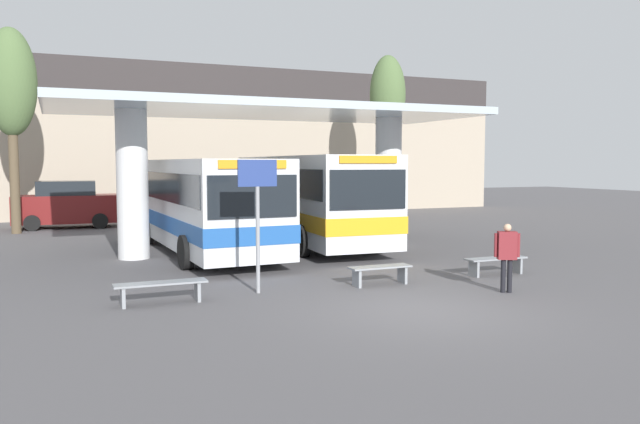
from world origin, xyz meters
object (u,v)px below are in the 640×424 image
waiting_bench_mid_platform (380,271)px  pedestrian_waiting (507,251)px  info_sign_platform (258,198)px  poplar_tree_behind_left (11,86)px  transit_bus_left_bay (202,201)px  transit_bus_center_bay (306,195)px  waiting_bench_far_platform (161,287)px  parked_car_street (67,205)px  waiting_bench_near_pillar (496,262)px  poplar_tree_behind_right (388,100)px

waiting_bench_mid_platform → pedestrian_waiting: size_ratio=0.99×
info_sign_platform → poplar_tree_behind_left: poplar_tree_behind_left is taller
transit_bus_left_bay → pedestrian_waiting: bearing=116.4°
transit_bus_left_bay → transit_bus_center_bay: transit_bus_center_bay is taller
waiting_bench_far_platform → parked_car_street: size_ratio=0.42×
waiting_bench_mid_platform → info_sign_platform: (-2.98, 0.27, 1.81)m
waiting_bench_near_pillar → info_sign_platform: bearing=177.6°
transit_bus_left_bay → poplar_tree_behind_left: bearing=-56.9°
waiting_bench_near_pillar → poplar_tree_behind_left: 20.60m
info_sign_platform → parked_car_street: bearing=102.3°
info_sign_platform → transit_bus_center_bay: bearing=61.3°
poplar_tree_behind_right → pedestrian_waiting: bearing=-110.9°
waiting_bench_mid_platform → waiting_bench_far_platform: 5.17m
waiting_bench_far_platform → poplar_tree_behind_left: poplar_tree_behind_left is taller
transit_bus_left_bay → waiting_bench_mid_platform: bearing=108.6°
info_sign_platform → poplar_tree_behind_left: 16.86m
poplar_tree_behind_left → poplar_tree_behind_right: bearing=-0.1°
poplar_tree_behind_left → poplar_tree_behind_right: poplar_tree_behind_right is taller
transit_bus_center_bay → waiting_bench_mid_platform: (-1.35, -8.17, -1.44)m
pedestrian_waiting → parked_car_street: (-8.89, 19.19, 0.08)m
poplar_tree_behind_left → parked_car_street: (2.00, 1.66, -5.06)m
info_sign_platform → poplar_tree_behind_left: bearing=110.3°
transit_bus_left_bay → parked_car_street: (-3.97, 10.12, -0.66)m
waiting_bench_near_pillar → parked_car_street: parked_car_street is taller
waiting_bench_near_pillar → waiting_bench_mid_platform: same height
waiting_bench_far_platform → parked_car_street: bearing=95.0°
poplar_tree_behind_right → transit_bus_left_bay: bearing=-144.0°
poplar_tree_behind_right → waiting_bench_near_pillar: bearing=-109.2°
waiting_bench_near_pillar → waiting_bench_mid_platform: 3.45m
transit_bus_left_bay → info_sign_platform: transit_bus_left_bay is taller
parked_car_street → transit_bus_left_bay: bearing=-66.0°
waiting_bench_near_pillar → pedestrian_waiting: bearing=-123.0°
poplar_tree_behind_right → transit_bus_center_bay: bearing=-135.4°
waiting_bench_mid_platform → poplar_tree_behind_right: bearing=60.3°
waiting_bench_far_platform → pedestrian_waiting: (7.39, -1.90, 0.61)m
waiting_bench_near_pillar → poplar_tree_behind_right: (5.43, 15.59, 5.85)m
waiting_bench_mid_platform → poplar_tree_behind_left: (-8.67, 15.63, 5.76)m
waiting_bench_near_pillar → poplar_tree_behind_left: bearing=127.8°
waiting_bench_far_platform → info_sign_platform: info_sign_platform is taller
transit_bus_left_bay → parked_car_street: bearing=-70.7°
transit_bus_left_bay → transit_bus_center_bay: (4.06, 1.00, 0.08)m
poplar_tree_behind_left → poplar_tree_behind_right: 17.55m
transit_bus_center_bay → waiting_bench_far_platform: size_ratio=5.81×
waiting_bench_near_pillar → pedestrian_waiting: size_ratio=1.11×
pedestrian_waiting → transit_bus_left_bay: bearing=144.9°
poplar_tree_behind_right → waiting_bench_mid_platform: bearing=-119.7°
waiting_bench_far_platform → parked_car_street: 17.37m
waiting_bench_mid_platform → parked_car_street: size_ratio=0.34×
waiting_bench_near_pillar → waiting_bench_mid_platform: (-3.45, -0.00, -0.01)m
transit_bus_center_bay → waiting_bench_mid_platform: transit_bus_center_bay is taller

